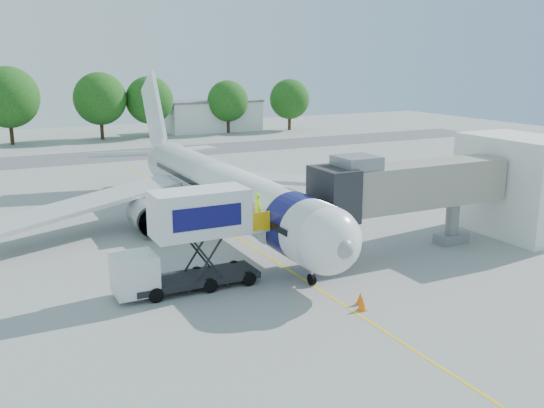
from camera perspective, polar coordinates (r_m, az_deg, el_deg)
name	(u,v)px	position (r m, az deg, el deg)	size (l,w,h in m)	color
ground	(243,240)	(42.26, -2.78, -3.44)	(160.00, 160.00, 0.00)	gray
guidance_line	(243,240)	(42.26, -2.78, -3.43)	(0.15, 70.00, 0.01)	yellow
taxiway_strip	(111,156)	(81.58, -14.92, 4.40)	(120.00, 10.00, 0.01)	#59595B
aircraft	(220,188)	(45.21, -4.95, 1.51)	(34.17, 37.73, 11.35)	white
jet_bridge	(401,187)	(39.42, 12.07, 1.55)	(13.90, 3.20, 6.60)	gray
terminal_stub	(518,185)	(46.80, 22.13, 1.66)	(5.00, 8.00, 7.00)	silver
catering_hiloader	(189,241)	(33.04, -7.82, -3.42)	(8.53, 2.44, 5.50)	black
ground_tug	(368,318)	(28.72, 8.98, -10.58)	(3.50, 2.35, 1.28)	silver
safety_cone_a	(362,304)	(31.10, 8.49, -9.28)	(0.45, 0.45, 0.72)	orange
safety_cone_b	(360,298)	(31.81, 8.32, -8.78)	(0.43, 0.43, 0.68)	orange
outbuilding_right	(213,116)	(106.58, -5.60, 8.28)	(16.40, 7.40, 5.30)	silver
tree_c	(8,97)	(96.45, -23.60, 9.19)	(8.88, 8.88, 11.33)	#382314
tree_d	(100,99)	(98.51, -15.89, 9.51)	(8.10, 8.10, 10.33)	#382314
tree_e	(149,100)	(99.87, -11.46, 9.56)	(7.56, 7.56, 9.64)	#382314
tree_f	(228,101)	(103.68, -4.19, 9.64)	(6.89, 6.89, 8.79)	#382314
tree_g	(290,99)	(107.60, 1.67, 9.84)	(6.96, 6.96, 8.87)	#382314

